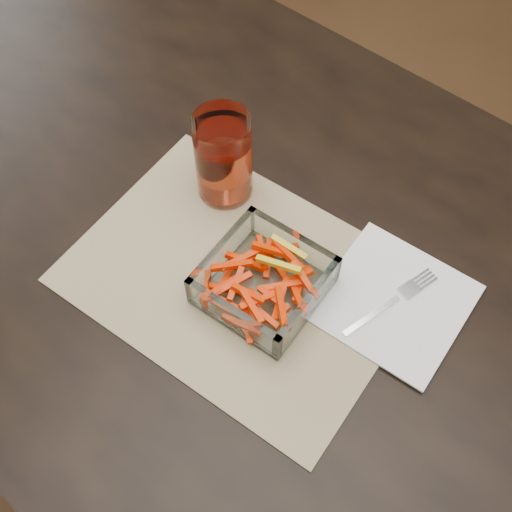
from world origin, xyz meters
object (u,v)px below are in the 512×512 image
(glass_bowl, at_px, (264,283))
(fork, at_px, (393,301))
(dining_table, at_px, (283,298))
(tumbler, at_px, (224,160))

(glass_bowl, relative_size, fork, 1.00)
(fork, bearing_deg, glass_bowl, -131.26)
(dining_table, distance_m, tumbler, 0.23)
(glass_bowl, bearing_deg, dining_table, 90.20)
(dining_table, height_order, glass_bowl, glass_bowl)
(glass_bowl, height_order, fork, glass_bowl)
(glass_bowl, xyz_separation_m, tumbler, (-0.16, 0.10, 0.04))
(dining_table, relative_size, glass_bowl, 10.09)
(dining_table, distance_m, fork, 0.18)
(fork, bearing_deg, tumbler, -165.53)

